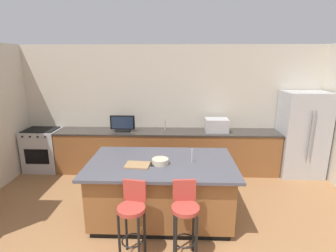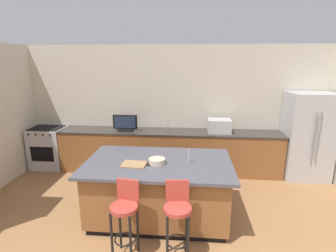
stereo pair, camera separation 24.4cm
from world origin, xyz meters
The scene contains 14 objects.
wall_back centered at (0.00, 4.35, 1.37)m, with size 7.08×0.12×2.75m, color beige.
counter_back centered at (-0.07, 3.97, 0.46)m, with size 4.82×0.62×0.93m.
kitchen_island centered at (-0.10, 2.21, 0.48)m, with size 2.21×1.33×0.94m.
refrigerator centered at (2.79, 3.92, 0.90)m, with size 0.89×0.73×1.80m.
range_oven centered at (-2.86, 3.97, 0.47)m, with size 0.74×0.63×0.95m.
microwave centered at (0.99, 3.97, 1.07)m, with size 0.48×0.36×0.29m, color #B7BABF.
tv_monitor centered at (-1.03, 3.92, 1.09)m, with size 0.52×0.16×0.35m.
sink_faucet_back centered at (-0.12, 4.07, 1.05)m, with size 0.02×0.02×0.24m, color #B2B2B7.
sink_faucet_island centered at (0.36, 2.21, 1.05)m, with size 0.02×0.02×0.22m, color #B2B2B7.
bar_stool_left centered at (-0.40, 1.34, 0.60)m, with size 0.34×0.36×1.00m.
bar_stool_right centered at (0.24, 1.35, 0.61)m, with size 0.34×0.35×1.01m.
fruit_bowl centered at (-0.11, 2.13, 0.98)m, with size 0.25×0.25×0.08m, color beige.
cell_phone centered at (-0.22, 2.10, 0.94)m, with size 0.07×0.15×0.01m, color black.
cutting_board centered at (-0.44, 2.06, 0.95)m, with size 0.35×0.26×0.02m, color #A87F51.
Camera 1 is at (0.12, -1.44, 2.44)m, focal length 27.70 mm.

